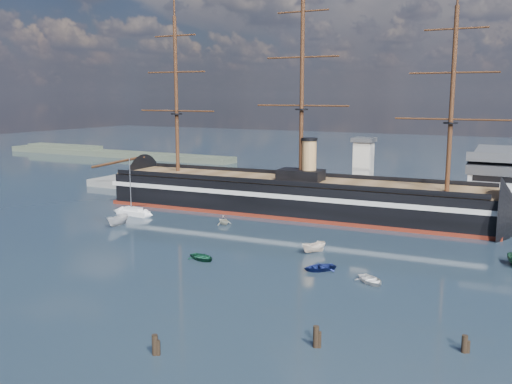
% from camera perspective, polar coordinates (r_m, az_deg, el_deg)
% --- Properties ---
extents(ground, '(600.00, 600.00, 0.00)m').
position_cam_1_polar(ground, '(110.41, 3.86, -4.46)').
color(ground, '#1F2C3E').
rests_on(ground, ground).
extents(quay, '(180.00, 18.00, 2.00)m').
position_cam_1_polar(quay, '(140.58, 13.63, -1.64)').
color(quay, slate).
rests_on(quay, ground).
extents(quay_tower, '(5.00, 5.00, 15.00)m').
position_cam_1_polar(quay_tower, '(138.04, 10.66, 2.37)').
color(quay_tower, silver).
rests_on(quay_tower, ground).
extents(shoreline, '(120.00, 10.00, 4.00)m').
position_cam_1_polar(shoreline, '(266.87, -15.50, 3.86)').
color(shoreline, '#3F4C38').
rests_on(shoreline, ground).
extents(warship, '(113.30, 21.15, 53.94)m').
position_cam_1_polar(warship, '(131.93, 2.98, -0.32)').
color(warship, black).
rests_on(warship, ground).
extents(sailboat, '(8.18, 2.69, 12.96)m').
position_cam_1_polar(sailboat, '(132.11, -12.19, -1.93)').
color(sailboat, white).
rests_on(sailboat, ground).
extents(motorboat_a, '(7.27, 2.92, 2.87)m').
position_cam_1_polar(motorboat_a, '(122.18, -13.62, -3.33)').
color(motorboat_a, silver).
rests_on(motorboat_a, ground).
extents(motorboat_b, '(2.08, 3.32, 1.45)m').
position_cam_1_polar(motorboat_b, '(95.17, -5.39, -6.80)').
color(motorboat_b, '#12462F').
rests_on(motorboat_b, ground).
extents(motorboat_c, '(6.06, 4.64, 2.30)m').
position_cam_1_polar(motorboat_c, '(99.49, 5.80, -6.07)').
color(motorboat_c, '#F7E4CD').
rests_on(motorboat_c, ground).
extents(motorboat_d, '(4.89, 6.28, 2.12)m').
position_cam_1_polar(motorboat_d, '(120.14, -3.25, -3.29)').
color(motorboat_d, beige).
rests_on(motorboat_d, ground).
extents(motorboat_e, '(3.02, 3.21, 1.47)m').
position_cam_1_polar(motorboat_e, '(85.16, 11.43, -8.95)').
color(motorboat_e, silver).
rests_on(motorboat_e, ground).
extents(motorboat_g, '(3.25, 3.16, 1.51)m').
position_cam_1_polar(motorboat_g, '(89.93, 6.34, -7.80)').
color(motorboat_g, navy).
rests_on(motorboat_g, ground).
extents(piling_near_mid, '(0.64, 0.64, 2.94)m').
position_cam_1_polar(piling_near_mid, '(63.11, -10.05, -15.74)').
color(piling_near_mid, black).
rests_on(piling_near_mid, ground).
extents(piling_near_right, '(0.64, 0.64, 3.12)m').
position_cam_1_polar(piling_near_right, '(64.20, 6.00, -15.18)').
color(piling_near_right, black).
rests_on(piling_near_right, ground).
extents(piling_far_right, '(0.64, 0.64, 2.62)m').
position_cam_1_polar(piling_far_right, '(66.50, 20.08, -14.83)').
color(piling_far_right, black).
rests_on(piling_far_right, ground).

